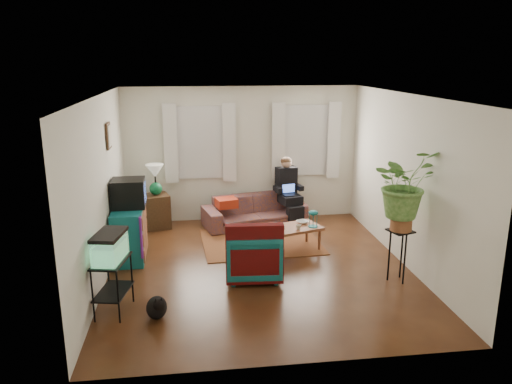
{
  "coord_description": "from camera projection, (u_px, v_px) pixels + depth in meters",
  "views": [
    {
      "loc": [
        -0.97,
        -6.98,
        3.1
      ],
      "look_at": [
        0.0,
        0.4,
        1.1
      ],
      "focal_mm": 35.0,
      "sensor_mm": 36.0,
      "label": 1
    }
  ],
  "objects": [
    {
      "name": "area_rug",
      "position": [
        261.0,
        242.0,
        8.7
      ],
      "size": [
        2.08,
        1.7,
        0.01
      ],
      "primitive_type": "cube",
      "rotation": [
        0.0,
        0.0,
        0.05
      ],
      "color": "brown",
      "rests_on": "floor"
    },
    {
      "name": "floor",
      "position": [
        259.0,
        268.0,
        7.61
      ],
      "size": [
        4.5,
        5.0,
        0.01
      ],
      "primitive_type": "cube",
      "color": "#4F2B14",
      "rests_on": "ground"
    },
    {
      "name": "potted_plant",
      "position": [
        403.0,
        194.0,
        6.86
      ],
      "size": [
        1.06,
        0.99,
        0.97
      ],
      "primitive_type": "imported",
      "rotation": [
        0.0,
        0.0,
        0.31
      ],
      "color": "#599947",
      "rests_on": "plant_stand"
    },
    {
      "name": "snack_tray",
      "position": [
        273.0,
        226.0,
        8.23
      ],
      "size": [
        0.38,
        0.38,
        0.04
      ],
      "primitive_type": "cylinder",
      "rotation": [
        0.0,
        0.0,
        0.31
      ],
      "color": "#B21414",
      "rests_on": "coffee_table"
    },
    {
      "name": "black_cat",
      "position": [
        157.0,
        305.0,
        6.12
      ],
      "size": [
        0.34,
        0.44,
        0.33
      ],
      "primitive_type": "ellipsoid",
      "rotation": [
        0.0,
        0.0,
        0.25
      ],
      "color": "black",
      "rests_on": "floor"
    },
    {
      "name": "armchair",
      "position": [
        253.0,
        251.0,
        7.23
      ],
      "size": [
        0.82,
        0.78,
        0.8
      ],
      "primitive_type": "imported",
      "rotation": [
        0.0,
        0.0,
        3.08
      ],
      "color": "#125F6E",
      "rests_on": "floor"
    },
    {
      "name": "picture_frame",
      "position": [
        109.0,
        136.0,
        7.64
      ],
      "size": [
        0.04,
        0.32,
        0.4
      ],
      "primitive_type": "cube",
      "color": "#3D2616",
      "rests_on": "wall_left"
    },
    {
      "name": "wall_front",
      "position": [
        295.0,
        248.0,
        4.88
      ],
      "size": [
        4.5,
        0.01,
        2.6
      ],
      "primitive_type": "cube",
      "color": "silver",
      "rests_on": "floor"
    },
    {
      "name": "crt_tv",
      "position": [
        128.0,
        193.0,
        7.82
      ],
      "size": [
        0.52,
        0.47,
        0.44
      ],
      "primitive_type": "cube",
      "rotation": [
        0.0,
        0.0,
        0.01
      ],
      "color": "black",
      "rests_on": "dresser"
    },
    {
      "name": "dresser",
      "position": [
        129.0,
        234.0,
        7.89
      ],
      "size": [
        0.48,
        0.93,
        0.83
      ],
      "primitive_type": "cube",
      "rotation": [
        0.0,
        0.0,
        0.01
      ],
      "color": "#115568",
      "rests_on": "floor"
    },
    {
      "name": "curtains_left",
      "position": [
        200.0,
        143.0,
        9.41
      ],
      "size": [
        1.36,
        0.06,
        1.5
      ],
      "primitive_type": "cube",
      "color": "white",
      "rests_on": "wall_back"
    },
    {
      "name": "birdcage",
      "position": [
        313.0,
        219.0,
        8.21
      ],
      "size": [
        0.2,
        0.2,
        0.28
      ],
      "primitive_type": null,
      "rotation": [
        0.0,
        0.0,
        0.31
      ],
      "color": "#115B6B",
      "rests_on": "coffee_table"
    },
    {
      "name": "plant_stand",
      "position": [
        398.0,
        256.0,
        7.1
      ],
      "size": [
        0.41,
        0.41,
        0.77
      ],
      "primitive_type": "cube",
      "rotation": [
        0.0,
        0.0,
        0.31
      ],
      "color": "black",
      "rests_on": "floor"
    },
    {
      "name": "sofa",
      "position": [
        254.0,
        206.0,
        9.5
      ],
      "size": [
        2.05,
        1.18,
        0.76
      ],
      "primitive_type": "imported",
      "rotation": [
        0.0,
        0.0,
        0.23
      ],
      "color": "brown",
      "rests_on": "floor"
    },
    {
      "name": "aquarium",
      "position": [
        110.0,
        246.0,
        6.09
      ],
      "size": [
        0.41,
        0.62,
        0.37
      ],
      "primitive_type": "cube",
      "rotation": [
        0.0,
        0.0,
        -0.19
      ],
      "color": "#7FD899",
      "rests_on": "aquarium_stand"
    },
    {
      "name": "wall_right",
      "position": [
        406.0,
        181.0,
        7.56
      ],
      "size": [
        0.01,
        5.0,
        2.6
      ],
      "primitive_type": "cube",
      "color": "silver",
      "rests_on": "floor"
    },
    {
      "name": "wall_back",
      "position": [
        242.0,
        154.0,
        9.67
      ],
      "size": [
        4.5,
        0.01,
        2.6
      ],
      "primitive_type": "cube",
      "color": "silver",
      "rests_on": "floor"
    },
    {
      "name": "seated_person",
      "position": [
        288.0,
        193.0,
        9.69
      ],
      "size": [
        0.61,
        0.69,
        1.15
      ],
      "primitive_type": null,
      "rotation": [
        0.0,
        0.0,
        0.23
      ],
      "color": "black",
      "rests_on": "sofa"
    },
    {
      "name": "curtains_right",
      "position": [
        306.0,
        141.0,
        9.67
      ],
      "size": [
        1.36,
        0.06,
        1.5
      ],
      "primitive_type": "cube",
      "color": "white",
      "rests_on": "wall_back"
    },
    {
      "name": "window_right",
      "position": [
        305.0,
        140.0,
        9.74
      ],
      "size": [
        1.08,
        0.04,
        1.38
      ],
      "primitive_type": "cube",
      "color": "white",
      "rests_on": "wall_back"
    },
    {
      "name": "bowl",
      "position": [
        302.0,
        222.0,
        8.41
      ],
      "size": [
        0.24,
        0.24,
        0.05
      ],
      "primitive_type": "imported",
      "rotation": [
        0.0,
        0.0,
        0.31
      ],
      "color": "white",
      "rests_on": "coffee_table"
    },
    {
      "name": "window_left",
      "position": [
        200.0,
        143.0,
        9.48
      ],
      "size": [
        1.08,
        0.04,
        1.38
      ],
      "primitive_type": "cube",
      "color": "white",
      "rests_on": "wall_back"
    },
    {
      "name": "aquarium_stand",
      "position": [
        113.0,
        286.0,
        6.23
      ],
      "size": [
        0.46,
        0.68,
        0.7
      ],
      "primitive_type": "cube",
      "rotation": [
        0.0,
        0.0,
        -0.19
      ],
      "color": "black",
      "rests_on": "floor"
    },
    {
      "name": "cup_a",
      "position": [
        282.0,
        228.0,
        8.05
      ],
      "size": [
        0.14,
        0.14,
        0.09
      ],
      "primitive_type": "imported",
      "rotation": [
        0.0,
        0.0,
        0.31
      ],
      "color": "white",
      "rests_on": "coffee_table"
    },
    {
      "name": "coffee_table",
      "position": [
        291.0,
        239.0,
        8.28
      ],
      "size": [
        1.1,
        0.81,
        0.41
      ],
      "primitive_type": "cube",
      "rotation": [
        0.0,
        0.0,
        0.31
      ],
      "color": "brown",
      "rests_on": "floor"
    },
    {
      "name": "wall_left",
      "position": [
        101.0,
        191.0,
        6.99
      ],
      "size": [
        0.01,
        5.0,
        2.6
      ],
      "primitive_type": "cube",
      "color": "silver",
      "rests_on": "floor"
    },
    {
      "name": "ceiling",
      "position": [
        260.0,
        95.0,
        6.94
      ],
      "size": [
        4.5,
        5.0,
        0.01
      ],
      "primitive_type": "cube",
      "color": "white",
      "rests_on": "wall_back"
    },
    {
      "name": "side_table",
      "position": [
        157.0,
        211.0,
        9.37
      ],
      "size": [
        0.54,
        0.54,
        0.64
      ],
      "primitive_type": "cube",
      "rotation": [
        0.0,
        0.0,
        0.27
      ],
      "color": "#382915",
      "rests_on": "floor"
    },
    {
      "name": "serape_throw",
      "position": [
        255.0,
        248.0,
        6.89
      ],
      "size": [
        0.82,
        0.24,
        0.66
      ],
      "primitive_type": "cube",
      "rotation": [
        0.0,
        0.0,
        -0.06
      ],
      "color": "#9E0A0A",
      "rests_on": "armchair"
    },
    {
      "name": "table_lamp",
      "position": [
        155.0,
        180.0,
        9.21
      ],
      "size": [
        0.41,
        0.41,
        0.59
      ],
      "primitive_type": null,
      "rotation": [
        0.0,
        0.0,
        0.27
      ],
      "color": "white",
      "rests_on": "side_table"
    },
    {
      "name": "cup_b",
      "position": [
        298.0,
        227.0,
        8.09
      ],
      "size": [
        0.11,
        0.11,
        0.08
      ],
      "primitive_type": "imported",
      "rotation": [
        0.0,
        0.0,
        0.31
      ],
      "color": "beige",
      "rests_on": "coffee_table"
    }
  ]
}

